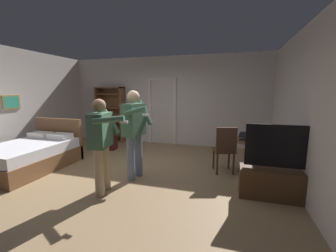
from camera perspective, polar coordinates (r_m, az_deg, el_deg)
name	(u,v)px	position (r m, az deg, el deg)	size (l,w,h in m)	color
ground_plane	(124,175)	(4.63, -11.65, -12.57)	(7.02, 7.02, 0.00)	#997A56
wall_back	(165,101)	(6.96, -0.78, 6.72)	(6.62, 0.12, 2.79)	silver
wall_left	(0,104)	(6.53, -38.23, 4.55)	(0.15, 5.85, 2.79)	silver
wall_right	(311,112)	(3.96, 33.88, 3.14)	(0.12, 5.85, 2.79)	silver
doorway_frame	(162,106)	(6.91, -1.57, 5.27)	(0.93, 0.08, 2.13)	white
bed	(31,155)	(5.72, -32.78, -6.44)	(1.39, 1.92, 1.02)	brown
bookshelf	(111,112)	(7.56, -15.04, 3.56)	(0.98, 0.32, 1.84)	brown
tv_flatscreen	(282,179)	(3.93, 28.09, -12.30)	(1.28, 0.40, 1.20)	#4C331E
side_table	(249,150)	(4.84, 20.78, -6.05)	(0.72, 0.72, 0.70)	brown
laptop	(248,138)	(4.74, 20.53, -2.95)	(0.38, 0.39, 0.17)	black
bottle_on_table	(257,137)	(4.71, 22.77, -2.61)	(0.06, 0.06, 0.23)	#282B0D
wooden_chair	(225,148)	(4.61, 14.93, -5.65)	(0.52, 0.52, 0.99)	#4C331E
person_blue_shirt	(102,140)	(3.68, -17.33, -3.49)	(0.76, 0.63, 1.59)	tan
person_striped_shirt	(134,128)	(4.16, -8.94, -0.55)	(0.62, 0.69, 1.72)	slate
suitcase_dark	(106,144)	(6.60, -16.16, -4.56)	(0.59, 0.28, 0.34)	#4C1919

